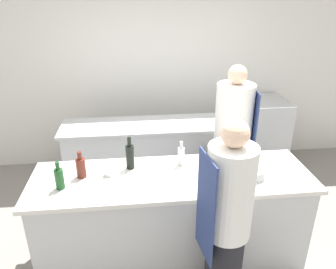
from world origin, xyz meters
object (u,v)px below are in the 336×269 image
bottle_olive_oil (234,156)px  bottle_cooking_oil (59,178)px  chef_at_prep_near (226,225)px  bowl_prep_small (255,174)px  bowl_mixing_large (248,158)px  bottle_wine (181,155)px  oven_range (256,133)px  chef_at_stove (232,145)px  bottle_vinegar (235,167)px  bottle_water (130,156)px  bottle_sauce (81,167)px  cup (109,171)px

bottle_olive_oil → bottle_cooking_oil: (-1.54, -0.18, -0.02)m
chef_at_prep_near → bowl_prep_small: size_ratio=9.63×
bowl_mixing_large → bottle_wine: bearing=178.0°
oven_range → chef_at_prep_near: chef_at_prep_near is taller
chef_at_stove → bottle_cooking_oil: 1.86m
chef_at_prep_near → bottle_wine: (-0.22, 0.81, 0.17)m
bottle_olive_oil → bowl_prep_small: 0.26m
chef_at_stove → bottle_vinegar: bearing=-7.1°
chef_at_stove → bottle_water: size_ratio=5.62×
bottle_olive_oil → bottle_cooking_oil: 1.55m
oven_range → bottle_sauce: bottle_sauce is taller
chef_at_stove → bottle_water: bearing=-59.7°
bottle_water → bowl_mixing_large: 1.13m
bottle_vinegar → bottle_sauce: 1.35m
cup → chef_at_prep_near: bearing=-37.8°
chef_at_prep_near → bottle_water: chef_at_prep_near is taller
chef_at_stove → bowl_prep_small: size_ratio=10.06×
oven_range → cup: (-2.03, -1.65, 0.46)m
oven_range → bowl_mixing_large: 1.77m
bottle_wine → bowl_prep_small: bottle_wine is taller
bottle_olive_oil → bottle_wine: size_ratio=1.23×
oven_range → bottle_vinegar: bearing=-116.6°
bottle_water → cup: size_ratio=3.70×
bottle_olive_oil → bottle_vinegar: bearing=-103.0°
bottle_cooking_oil → cup: 0.43m
chef_at_prep_near → chef_at_stove: chef_at_stove is taller
chef_at_stove → bowl_mixing_large: (0.02, -0.47, 0.09)m
bottle_water → cup: bearing=-150.7°
oven_range → chef_at_prep_near: (-1.13, -2.35, 0.34)m
bottle_cooking_oil → bowl_prep_small: 1.68m
chef_at_stove → bottle_olive_oil: size_ratio=5.96×
bottle_sauce → bowl_prep_small: (1.53, -0.19, -0.06)m
bottle_wine → bottle_cooking_oil: (-1.07, -0.29, 0.00)m
chef_at_stove → bottle_cooking_oil: chef_at_stove is taller
bottle_cooking_oil → bowl_mixing_large: bottle_cooking_oil is taller
bottle_vinegar → cup: size_ratio=3.61×
bowl_prep_small → cup: (-1.29, 0.19, 0.00)m
bottle_cooking_oil → bottle_sauce: size_ratio=1.01×
chef_at_prep_near → chef_at_stove: size_ratio=0.96×
oven_range → cup: 2.66m
oven_range → bottle_wine: 2.11m
bottle_olive_oil → bottle_water: bearing=174.0°
bottle_sauce → bottle_vinegar: bearing=-8.1°
chef_at_prep_near → bottle_vinegar: size_ratio=5.52×
bowl_prep_small → chef_at_prep_near: bearing=-128.0°
bottle_cooking_oil → cup: size_ratio=2.93×
oven_range → bottle_sauce: 2.86m
bottle_olive_oil → bowl_prep_small: (0.14, -0.20, -0.08)m
bottle_olive_oil → bowl_mixing_large: bottle_olive_oil is taller
bottle_olive_oil → bottle_vinegar: (-0.05, -0.20, 0.00)m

